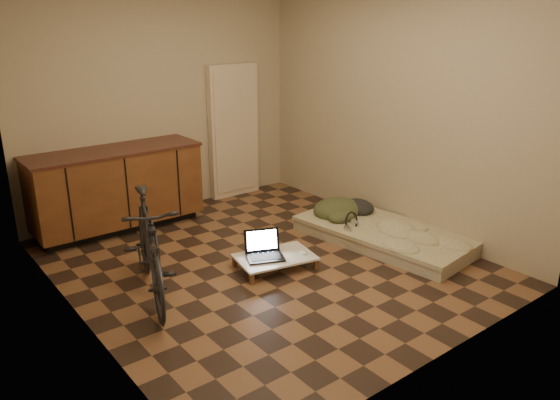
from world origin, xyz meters
TOP-DOWN VIEW (x-y plane):
  - room_shell at (0.00, 0.00)m, footprint 3.50×4.00m
  - cabinets at (-0.75, 1.70)m, footprint 1.84×0.62m
  - appliance_panel at (0.95, 1.94)m, footprint 0.70×0.10m
  - bicycle at (-1.14, 0.05)m, footprint 0.91×1.60m
  - futon at (1.30, -0.37)m, footprint 1.10×1.94m
  - clothing_pile at (1.28, 0.23)m, footprint 0.67×0.58m
  - headphones at (1.02, -0.16)m, footprint 0.27×0.26m
  - lap_desk at (0.01, -0.16)m, footprint 0.80×0.60m
  - laptop at (-0.07, -0.10)m, footprint 0.43×0.41m
  - mouse at (0.26, -0.29)m, footprint 0.06×0.10m

SIDE VIEW (x-z plane):
  - futon at x=1.30m, z-range 0.00..0.16m
  - lap_desk at x=0.01m, z-range 0.04..0.16m
  - mouse at x=0.26m, z-range 0.12..0.15m
  - laptop at x=-0.07m, z-range 0.05..0.29m
  - headphones at x=1.02m, z-range 0.16..0.32m
  - clothing_pile at x=1.28m, z-range 0.16..0.40m
  - cabinets at x=-0.75m, z-range 0.01..0.92m
  - bicycle at x=-1.14m, z-range 0.00..0.99m
  - appliance_panel at x=0.95m, z-range 0.00..1.70m
  - room_shell at x=0.00m, z-range 0.00..2.60m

